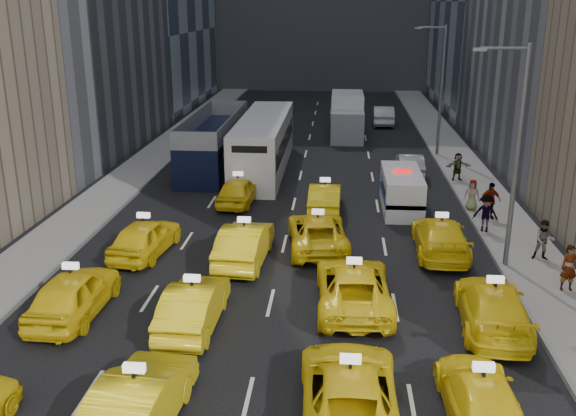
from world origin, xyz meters
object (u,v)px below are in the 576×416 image
at_px(pedestrian_0, 569,268).
at_px(city_bus, 264,144).
at_px(double_decker, 214,141).
at_px(box_truck, 347,116).
at_px(nypd_van, 401,191).

bearing_deg(pedestrian_0, city_bus, 123.29).
xyz_separation_m(double_decker, box_truck, (8.77, 10.73, -0.06)).
bearing_deg(city_bus, double_decker, 171.75).
relative_size(double_decker, box_truck, 1.63).
bearing_deg(double_decker, city_bus, -14.29).
xyz_separation_m(city_bus, pedestrian_0, (13.45, -17.62, -0.67)).
height_order(city_bus, pedestrian_0, city_bus).
distance_m(double_decker, city_bus, 3.35).
bearing_deg(city_bus, nypd_van, -44.07).
bearing_deg(city_bus, box_truck, 63.49).
distance_m(nypd_van, pedestrian_0, 11.20).
xyz_separation_m(city_bus, box_truck, (5.45, 11.18, -0.05)).
height_order(box_truck, pedestrian_0, box_truck).
distance_m(nypd_van, double_decker, 14.12).
height_order(nypd_van, box_truck, box_truck).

